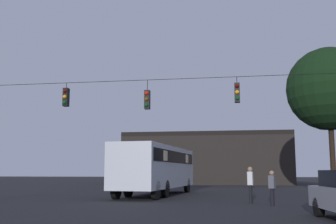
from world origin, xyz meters
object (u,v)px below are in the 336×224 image
at_px(tree_left_silhouette, 329,89).
at_px(pedestrian_crossing_right, 250,182).
at_px(city_bus, 157,165).
at_px(pedestrian_crossing_center, 272,186).

bearing_deg(tree_left_silhouette, pedestrian_crossing_right, -125.20).
relative_size(city_bus, pedestrian_crossing_center, 7.37).
bearing_deg(tree_left_silhouette, pedestrian_crossing_center, -116.39).
relative_size(city_bus, tree_left_silhouette, 1.16).
distance_m(city_bus, tree_left_silhouette, 12.32).
xyz_separation_m(city_bus, tree_left_silhouette, (11.06, 2.15, 4.98)).
distance_m(pedestrian_crossing_center, tree_left_silhouette, 11.98).
height_order(city_bus, pedestrian_crossing_right, city_bus).
bearing_deg(pedestrian_crossing_center, city_bus, 132.08).
xyz_separation_m(city_bus, pedestrian_crossing_center, (6.45, -7.15, -1.02)).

